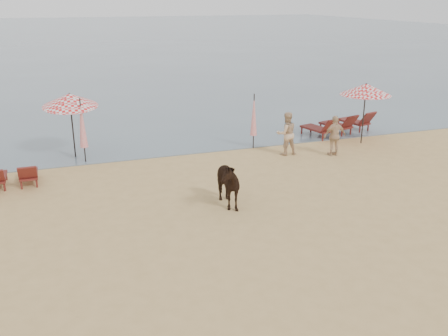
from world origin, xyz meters
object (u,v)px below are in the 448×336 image
object	(u,v)px
lounger_cluster_left	(12,175)
cow	(224,182)
umbrella_open_right	(366,89)
lounger_cluster_right	(340,124)
umbrella_closed_right	(254,115)
umbrella_closed_left	(82,123)
beachgoer_right_a	(286,134)
umbrella_open_left_b	(70,100)
beachgoer_right_b	(335,136)

from	to	relation	value
lounger_cluster_left	cow	size ratio (longest dim) A/B	0.90
umbrella_open_right	lounger_cluster_left	bearing A→B (deg)	159.54
lounger_cluster_right	umbrella_closed_right	world-z (taller)	umbrella_closed_right
lounger_cluster_left	cow	world-z (taller)	cow
lounger_cluster_left	umbrella_open_right	distance (m)	13.96
umbrella_closed_left	lounger_cluster_right	bearing A→B (deg)	2.23
beachgoer_right_a	lounger_cluster_right	bearing A→B (deg)	-149.26
umbrella_open_left_b	umbrella_open_right	bearing A→B (deg)	-0.87
lounger_cluster_left	umbrella_closed_left	world-z (taller)	umbrella_closed_left
umbrella_open_left_b	beachgoer_right_a	distance (m)	8.38
umbrella_closed_right	cow	world-z (taller)	umbrella_closed_right
umbrella_closed_left	cow	world-z (taller)	umbrella_closed_left
umbrella_closed_right	cow	size ratio (longest dim) A/B	1.30
beachgoer_right_b	umbrella_open_right	bearing A→B (deg)	-151.12
umbrella_open_left_b	beachgoer_right_a	size ratio (longest dim) A/B	1.53
umbrella_closed_left	umbrella_closed_right	size ratio (longest dim) A/B	1.08
lounger_cluster_right	umbrella_open_right	distance (m)	2.45
umbrella_open_left_b	beachgoer_right_a	xyz separation A→B (m)	(7.93, -2.32, -1.41)
lounger_cluster_left	beachgoer_right_b	world-z (taller)	beachgoer_right_b
lounger_cluster_right	beachgoer_right_b	size ratio (longest dim) A/B	2.14
lounger_cluster_left	lounger_cluster_right	world-z (taller)	lounger_cluster_right
umbrella_open_left_b	cow	xyz separation A→B (m)	(3.95, -6.34, -1.53)
lounger_cluster_right	beachgoer_right_b	bearing A→B (deg)	-140.38
umbrella_closed_right	umbrella_open_left_b	bearing A→B (deg)	171.12
lounger_cluster_right	umbrella_closed_left	size ratio (longest dim) A/B	1.39
umbrella_open_right	lounger_cluster_right	bearing A→B (deg)	70.52
lounger_cluster_right	beachgoer_right_a	world-z (taller)	beachgoer_right_a
umbrella_open_left_b	beachgoer_right_a	bearing A→B (deg)	-7.87
cow	beachgoer_right_b	distance (m)	6.59
beachgoer_right_a	umbrella_closed_right	bearing A→B (deg)	-51.80
lounger_cluster_right	umbrella_open_right	world-z (taller)	umbrella_open_right
umbrella_closed_left	cow	distance (m)	6.70
beachgoer_right_a	beachgoer_right_b	size ratio (longest dim) A/B	1.07
lounger_cluster_right	lounger_cluster_left	bearing A→B (deg)	174.19
cow	beachgoer_right_a	distance (m)	5.66
umbrella_open_right	umbrella_closed_right	distance (m)	4.81
lounger_cluster_right	umbrella_closed_left	world-z (taller)	umbrella_closed_left
umbrella_open_right	umbrella_closed_right	world-z (taller)	umbrella_open_right
lounger_cluster_right	umbrella_open_left_b	bearing A→B (deg)	163.14
lounger_cluster_right	umbrella_closed_right	distance (m)	4.70
umbrella_open_left_b	beachgoer_right_a	world-z (taller)	umbrella_open_left_b
umbrella_open_left_b	umbrella_closed_left	distance (m)	1.11
umbrella_closed_right	beachgoer_right_b	distance (m)	3.32
lounger_cluster_left	beachgoer_right_a	xyz separation A→B (m)	(10.05, 0.29, 0.47)
lounger_cluster_left	umbrella_open_left_b	world-z (taller)	umbrella_open_left_b
lounger_cluster_left	umbrella_closed_right	size ratio (longest dim) A/B	0.70
lounger_cluster_right	umbrella_open_left_b	size ratio (longest dim) A/B	1.31
umbrella_open_right	beachgoer_right_a	distance (m)	4.05
lounger_cluster_left	beachgoer_right_a	size ratio (longest dim) A/B	0.92
umbrella_open_left_b	beachgoer_right_b	world-z (taller)	umbrella_open_left_b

